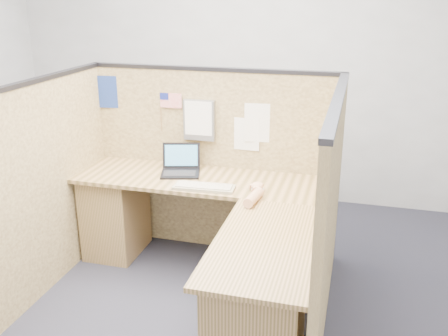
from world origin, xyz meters
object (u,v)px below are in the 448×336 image
(l_desk, at_px, (210,244))
(laptop, at_px, (183,166))
(keyboard, at_px, (204,187))
(mouse, at_px, (257,189))

(l_desk, bearing_deg, laptop, 127.16)
(laptop, relative_size, keyboard, 0.79)
(l_desk, xyz_separation_m, keyboard, (-0.10, 0.19, 0.35))
(l_desk, relative_size, mouse, 18.87)
(mouse, bearing_deg, laptop, 159.71)
(laptop, xyz_separation_m, keyboard, (0.27, -0.29, -0.04))
(l_desk, xyz_separation_m, laptop, (-0.37, 0.48, 0.39))
(l_desk, relative_size, laptop, 5.49)
(laptop, xyz_separation_m, mouse, (0.65, -0.24, -0.03))
(l_desk, relative_size, keyboard, 4.31)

